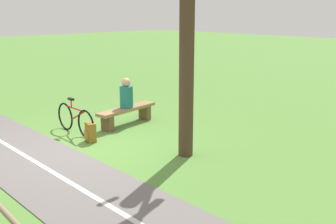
# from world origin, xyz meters

# --- Properties ---
(ground_plane) EXTENTS (80.00, 80.00, 0.00)m
(ground_plane) POSITION_xyz_m (0.00, 0.00, 0.00)
(ground_plane) COLOR #548438
(bench) EXTENTS (1.92, 0.60, 0.47)m
(bench) POSITION_xyz_m (-1.89, -0.72, 0.33)
(bench) COLOR #937047
(bench) RESTS_ON ground_plane
(person_seated) EXTENTS (0.39, 0.39, 0.79)m
(person_seated) POSITION_xyz_m (-1.88, -0.72, 0.81)
(person_seated) COLOR #1E6B66
(person_seated) RESTS_ON bench
(bicycle) EXTENTS (0.10, 1.69, 0.88)m
(bicycle) POSITION_xyz_m (-0.45, -0.94, 0.37)
(bicycle) COLOR black
(bicycle) RESTS_ON ground_plane
(backpack) EXTENTS (0.28, 0.34, 0.45)m
(backpack) POSITION_xyz_m (-0.39, -0.20, 0.22)
(backpack) COLOR olive
(backpack) RESTS_ON ground_plane
(tree_mid_field) EXTENTS (1.01, 1.02, 4.51)m
(tree_mid_field) POSITION_xyz_m (-1.32, 1.98, 2.05)
(tree_mid_field) COLOR #473323
(tree_mid_field) RESTS_ON ground_plane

